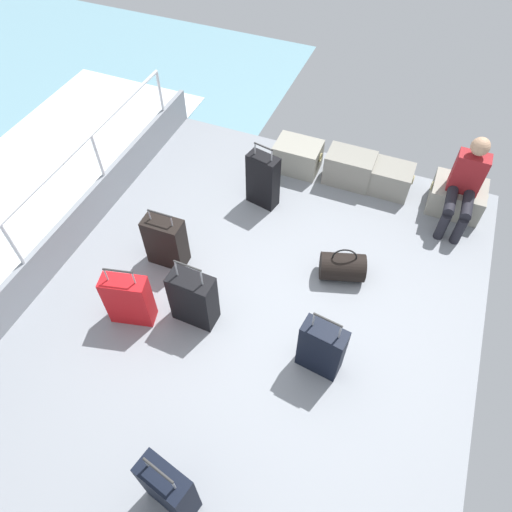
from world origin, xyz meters
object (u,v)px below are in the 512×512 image
at_px(cargo_crate_0, 298,156).
at_px(suitcase_0, 129,300).
at_px(suitcase_3, 166,242).
at_px(suitcase_4, 263,180).
at_px(cargo_crate_2, 389,179).
at_px(suitcase_2, 194,299).
at_px(passenger_seated, 466,183).
at_px(cargo_crate_3, 457,197).
at_px(cargo_crate_1, 349,168).
at_px(duffel_bag, 342,267).
at_px(suitcase_5, 169,488).
at_px(suitcase_1, 321,348).

height_order(cargo_crate_0, suitcase_0, suitcase_0).
relative_size(suitcase_3, suitcase_4, 0.88).
distance_m(cargo_crate_2, suitcase_0, 3.41).
height_order(cargo_crate_0, suitcase_2, suitcase_2).
bearing_deg(passenger_seated, cargo_crate_3, 90.00).
height_order(cargo_crate_1, cargo_crate_2, cargo_crate_1).
xyz_separation_m(cargo_crate_1, suitcase_4, (-0.86, -0.77, 0.14)).
relative_size(cargo_crate_1, suitcase_4, 0.73).
xyz_separation_m(cargo_crate_1, duffel_bag, (0.33, -1.50, -0.05)).
bearing_deg(cargo_crate_1, cargo_crate_3, 0.44).
relative_size(cargo_crate_0, cargo_crate_2, 1.09).
bearing_deg(cargo_crate_0, suitcase_5, -84.41).
xyz_separation_m(cargo_crate_1, suitcase_3, (-1.47, -2.00, 0.10)).
height_order(cargo_crate_0, suitcase_1, suitcase_1).
bearing_deg(suitcase_4, passenger_seated, 15.51).
height_order(suitcase_5, duffel_bag, suitcase_5).
distance_m(cargo_crate_1, passenger_seated, 1.36).
bearing_deg(suitcase_1, cargo_crate_1, 99.20).
bearing_deg(suitcase_3, cargo_crate_0, 68.16).
height_order(suitcase_0, suitcase_5, suitcase_5).
height_order(cargo_crate_1, suitcase_1, suitcase_1).
bearing_deg(suitcase_1, suitcase_5, -114.59).
xyz_separation_m(cargo_crate_3, suitcase_0, (-2.75, -2.79, 0.13)).
distance_m(cargo_crate_3, suitcase_5, 4.41).
height_order(cargo_crate_3, suitcase_1, suitcase_1).
height_order(cargo_crate_1, suitcase_3, suitcase_3).
bearing_deg(suitcase_2, suitcase_3, 138.01).
xyz_separation_m(cargo_crate_0, suitcase_1, (1.09, -2.57, 0.12)).
height_order(suitcase_4, duffel_bag, suitcase_4).
bearing_deg(passenger_seated, suitcase_2, -132.54).
bearing_deg(cargo_crate_3, cargo_crate_1, -179.56).
bearing_deg(suitcase_0, suitcase_4, 73.77).
relative_size(cargo_crate_3, suitcase_5, 0.77).
bearing_deg(passenger_seated, suitcase_5, -111.95).
height_order(cargo_crate_0, suitcase_4, suitcase_4).
bearing_deg(cargo_crate_3, duffel_bag, -122.86).
xyz_separation_m(passenger_seated, suitcase_2, (-2.18, -2.38, -0.22)).
bearing_deg(suitcase_1, cargo_crate_0, 113.05).
bearing_deg(cargo_crate_1, suitcase_2, -108.88).
distance_m(cargo_crate_2, suitcase_2, 2.91).
height_order(passenger_seated, suitcase_0, passenger_seated).
height_order(suitcase_1, suitcase_3, suitcase_1).
bearing_deg(cargo_crate_3, suitcase_1, -108.97).
bearing_deg(suitcase_5, suitcase_2, 110.83).
xyz_separation_m(cargo_crate_1, suitcase_5, (-0.28, -4.10, 0.14)).
bearing_deg(suitcase_1, suitcase_4, 125.10).
bearing_deg(duffel_bag, suitcase_4, 148.33).
xyz_separation_m(cargo_crate_0, suitcase_0, (-0.77, -2.77, 0.11)).
bearing_deg(suitcase_2, passenger_seated, 47.46).
relative_size(cargo_crate_1, suitcase_3, 0.84).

